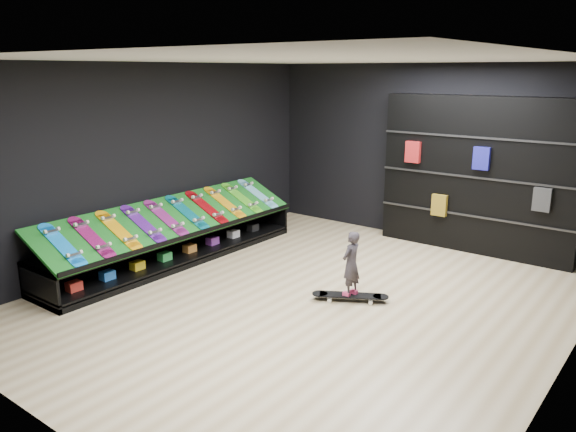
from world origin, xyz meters
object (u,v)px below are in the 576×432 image
Objects in this scene: display_rack at (176,245)px; floor_skateboard at (350,298)px; child at (351,276)px; back_shelving at (478,176)px.

floor_skateboard is (2.99, 0.29, -0.21)m from display_rack.
back_shelving is at bearing 172.53° from child.
floor_skateboard is at bearing 180.00° from child.
display_rack is 3.01m from floor_skateboard.
display_rack is 8.89× the size of child.
display_rack is at bearing -136.35° from back_shelving.
back_shelving is at bearing 50.66° from floor_skateboard.
child is at bearing 5.50° from display_rack.
child is at bearing 0.00° from floor_skateboard.
display_rack is 1.44× the size of back_shelving.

